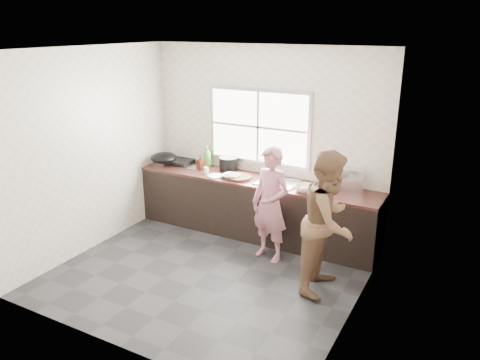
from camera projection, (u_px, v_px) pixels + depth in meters
The scene contains 30 objects.
floor at pixel (208, 273), 5.84m from camera, with size 3.60×3.20×0.01m, color #2A2A2D.
ceiling at pixel (203, 49), 4.98m from camera, with size 3.60×3.20×0.01m, color silver.
wall_back at pixel (265, 141), 6.75m from camera, with size 3.60×0.01×2.70m, color beige.
wall_left at pixel (91, 151), 6.23m from camera, with size 0.01×3.20×2.70m, color silver.
wall_right at pixel (361, 196), 4.60m from camera, with size 0.01×3.20×2.70m, color beige.
wall_front at pixel (107, 218), 4.07m from camera, with size 3.60×0.01×2.70m, color silver.
cabinet at pixel (255, 208), 6.79m from camera, with size 3.60×0.62×0.82m, color black.
countertop at pixel (255, 180), 6.65m from camera, with size 3.60×0.64×0.04m, color #391C17.
sink at pixel (278, 182), 6.48m from camera, with size 0.55×0.45×0.02m, color silver.
faucet at pixel (284, 169), 6.60m from camera, with size 0.02×0.02×0.30m, color silver.
window_frame at pixel (259, 127), 6.72m from camera, with size 1.60×0.05×1.10m, color #9EA0A5.
window_glazing at pixel (258, 127), 6.70m from camera, with size 1.50×0.01×1.00m, color white.
woman at pixel (270, 208), 6.01m from camera, with size 0.52×0.34×1.41m, color #BD7181.
person_side at pixel (329, 222), 5.27m from camera, with size 0.81×0.63×1.66m, color brown.
cutting_board at pixel (239, 177), 6.66m from camera, with size 0.37×0.37×0.04m, color #312013.
cleaver at pixel (230, 174), 6.72m from camera, with size 0.23×0.11×0.01m, color #A7A9AE.
bowl_mince at pixel (231, 176), 6.67m from camera, with size 0.24×0.24×0.06m, color white.
bowl_crabs at pixel (305, 189), 6.15m from camera, with size 0.21×0.21×0.07m, color white.
bowl_held at pixel (277, 186), 6.26m from camera, with size 0.20×0.20×0.06m, color white.
black_pot at pixel (228, 164), 7.02m from camera, with size 0.28×0.28×0.20m, color black.
plate_food at pixel (216, 176), 6.75m from camera, with size 0.23×0.23×0.02m, color white.
bottle_green at pixel (207, 156), 7.19m from camera, with size 0.13×0.13×0.33m, color #429530.
bottle_brown_tall at pixel (201, 163), 7.04m from camera, with size 0.09×0.10×0.21m, color #3E1A0F.
bottle_brown_short at pixel (234, 165), 7.02m from camera, with size 0.13×0.13×0.17m, color #3D290F.
glass_jar at pixel (206, 170), 6.87m from camera, with size 0.07×0.07×0.10m, color white.
burner at pixel (180, 161), 7.39m from camera, with size 0.38×0.38×0.06m, color black.
wok at pixel (164, 158), 7.20m from camera, with size 0.41×0.41×0.15m, color black.
dish_rack at pixel (348, 178), 6.22m from camera, with size 0.39×0.27×0.29m, color silver.
pot_lid_left at pixel (197, 167), 7.16m from camera, with size 0.26×0.26×0.01m, color silver.
pot_lid_right at pixel (192, 167), 7.19m from camera, with size 0.26×0.26×0.01m, color silver.
Camera 1 is at (2.81, -4.36, 2.96)m, focal length 35.00 mm.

